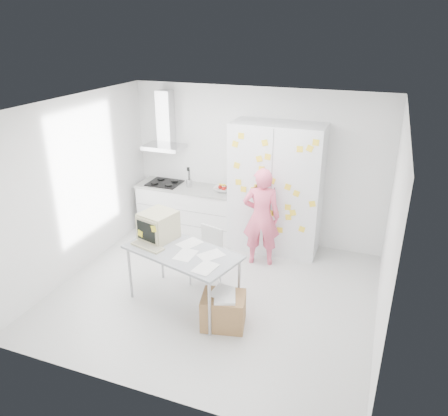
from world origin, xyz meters
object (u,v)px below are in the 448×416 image
(person, at_px, (261,217))
(cardboard_box, at_px, (223,310))
(desk, at_px, (167,237))
(chair, at_px, (208,253))

(person, xyz_separation_m, cardboard_box, (0.01, -1.73, -0.58))
(person, distance_m, cardboard_box, 1.83)
(person, height_order, desk, person)
(person, xyz_separation_m, desk, (-0.97, -1.36, 0.13))
(person, bearing_deg, desk, 41.97)
(person, distance_m, chair, 1.07)
(desk, height_order, chair, desk)
(desk, bearing_deg, chair, 68.07)
(person, bearing_deg, cardboard_box, 77.75)
(chair, bearing_deg, person, 70.52)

